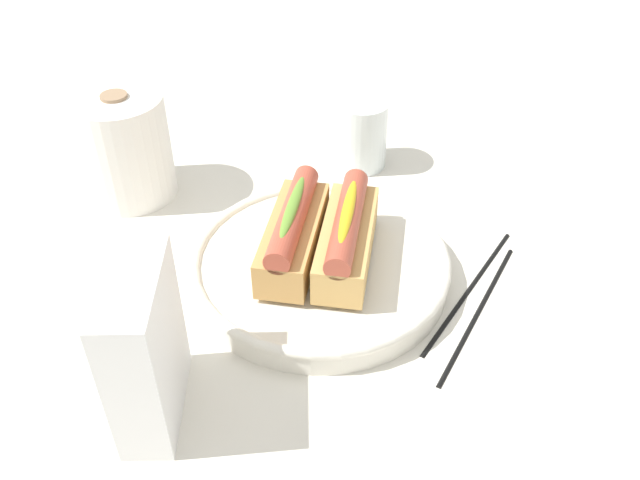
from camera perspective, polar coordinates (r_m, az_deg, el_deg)
name	(u,v)px	position (r m, az deg, el deg)	size (l,w,h in m)	color
ground_plane	(330,271)	(0.73, 0.89, -2.66)	(2.40, 2.40, 0.00)	silver
serving_bowl	(320,265)	(0.71, 0.00, -2.17)	(0.27, 0.27, 0.03)	silver
hotdog_front	(347,236)	(0.68, 2.29, 0.32)	(0.15, 0.06, 0.06)	tan
hotdog_back	(293,232)	(0.69, -2.27, 0.70)	(0.15, 0.06, 0.06)	tan
water_glass	(361,137)	(0.88, 3.47, 8.72)	(0.07, 0.07, 0.09)	white
paper_towel_roll	(124,147)	(0.85, -16.21, 7.56)	(0.11, 0.11, 0.13)	white
napkin_box	(145,348)	(0.57, -14.61, -8.86)	(0.11, 0.04, 0.15)	white
chopstick_near	(469,289)	(0.72, 12.51, -4.05)	(0.01, 0.01, 0.22)	black
chopstick_far	(479,311)	(0.70, 13.27, -5.82)	(0.01, 0.01, 0.22)	black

